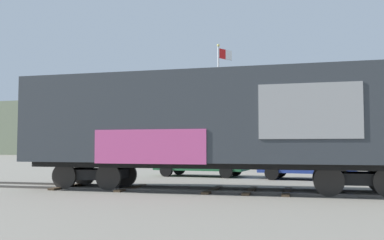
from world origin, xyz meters
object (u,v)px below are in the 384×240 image
Objects in this scene: freight_car at (216,121)px; parked_car_blue at (306,160)px; parked_car_green at (201,159)px; flagpole at (221,93)px.

parked_car_blue is at bearing 67.15° from freight_car.
freight_car reaches higher than parked_car_green.
parked_car_green is at bearing 110.51° from freight_car.
freight_car is 2.90× the size of parked_car_green.
parked_car_blue reaches higher than parked_car_green.
flagpole reaches higher than freight_car.
parked_car_green is (-2.57, 6.88, -1.54)m from freight_car.
freight_car is 1.70× the size of flagpole.
parked_car_blue is (5.21, -0.63, 0.04)m from parked_car_green.
freight_car is at bearing -76.91° from flagpole.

